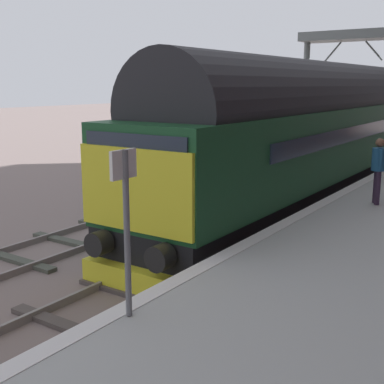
{
  "coord_description": "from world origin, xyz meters",
  "views": [
    {
      "loc": [
        6.1,
        -11.78,
        3.95
      ],
      "look_at": [
        0.2,
        -3.07,
        1.73
      ],
      "focal_mm": 48.05,
      "sensor_mm": 36.0,
      "label": 1
    }
  ],
  "objects_px": {
    "signal_post_near": "(157,102)",
    "platform_number_sign": "(126,209)",
    "diesel_locomotive": "(320,129)",
    "waiting_passenger": "(378,165)"
  },
  "relations": [
    {
      "from": "signal_post_near",
      "to": "platform_number_sign",
      "type": "xyz_separation_m",
      "value": [
        7.74,
        -10.57,
        -0.86
      ]
    },
    {
      "from": "diesel_locomotive",
      "to": "waiting_passenger",
      "type": "height_order",
      "value": "diesel_locomotive"
    },
    {
      "from": "diesel_locomotive",
      "to": "platform_number_sign",
      "type": "distance_m",
      "value": 12.07
    },
    {
      "from": "diesel_locomotive",
      "to": "signal_post_near",
      "type": "height_order",
      "value": "signal_post_near"
    },
    {
      "from": "platform_number_sign",
      "to": "waiting_passenger",
      "type": "height_order",
      "value": "platform_number_sign"
    },
    {
      "from": "platform_number_sign",
      "to": "waiting_passenger",
      "type": "xyz_separation_m",
      "value": [
        0.94,
        8.3,
        -0.43
      ]
    },
    {
      "from": "waiting_passenger",
      "to": "signal_post_near",
      "type": "bearing_deg",
      "value": 48.22
    },
    {
      "from": "signal_post_near",
      "to": "waiting_passenger",
      "type": "height_order",
      "value": "signal_post_near"
    },
    {
      "from": "waiting_passenger",
      "to": "platform_number_sign",
      "type": "bearing_deg",
      "value": 146.41
    },
    {
      "from": "platform_number_sign",
      "to": "waiting_passenger",
      "type": "bearing_deg",
      "value": 83.51
    }
  ]
}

